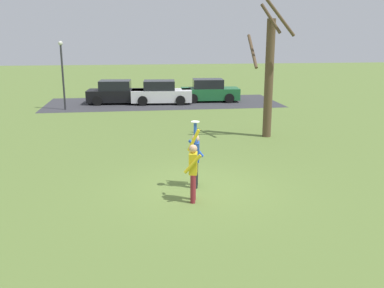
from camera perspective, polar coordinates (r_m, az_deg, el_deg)
ground_plane at (r=13.01m, az=0.65°, el=-6.01°), size 120.00×120.00×0.00m
person_catcher at (r=12.86m, az=0.49°, el=-1.65°), size 0.49×0.58×2.08m
person_defender at (r=11.72m, az=0.16°, el=-3.26°), size 0.52×0.61×2.04m
frisbee_disc at (r=12.38m, az=0.44°, el=3.01°), size 0.25×0.25×0.02m
parked_car_black at (r=29.94m, az=-10.07°, el=6.80°), size 4.22×2.27×1.59m
parked_car_white at (r=29.50m, az=-4.21°, el=6.87°), size 4.22×2.27×1.59m
parked_car_green at (r=30.48m, az=2.36°, el=7.14°), size 4.22×2.27×1.59m
parking_strip at (r=29.94m, az=-3.91°, el=5.59°), size 16.05×6.40×0.01m
bare_tree_tall at (r=19.50m, az=10.31°, el=9.28°), size 1.78×1.78×6.16m
lamppost_by_lot at (r=27.92m, az=-17.09°, el=9.71°), size 0.28×0.28×4.26m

